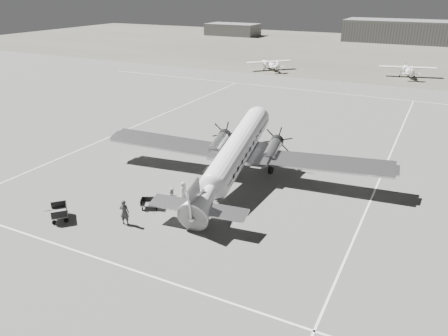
# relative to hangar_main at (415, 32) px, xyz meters

# --- Properties ---
(ground) EXTENTS (260.00, 260.00, 0.00)m
(ground) POSITION_rel_hangar_main_xyz_m (-5.00, -120.00, -3.30)
(ground) COLOR #62625F
(ground) RESTS_ON ground
(taxi_line_near) EXTENTS (60.00, 0.15, 0.01)m
(taxi_line_near) POSITION_rel_hangar_main_xyz_m (-5.00, -134.00, -3.29)
(taxi_line_near) COLOR white
(taxi_line_near) RESTS_ON ground
(taxi_line_right) EXTENTS (0.15, 80.00, 0.01)m
(taxi_line_right) POSITION_rel_hangar_main_xyz_m (7.00, -120.00, -3.29)
(taxi_line_right) COLOR white
(taxi_line_right) RESTS_ON ground
(taxi_line_left) EXTENTS (0.15, 60.00, 0.01)m
(taxi_line_left) POSITION_rel_hangar_main_xyz_m (-23.00, -110.00, -3.29)
(taxi_line_left) COLOR white
(taxi_line_left) RESTS_ON ground
(taxi_line_horizon) EXTENTS (90.00, 0.15, 0.01)m
(taxi_line_horizon) POSITION_rel_hangar_main_xyz_m (-5.00, -80.00, -3.29)
(taxi_line_horizon) COLOR white
(taxi_line_horizon) RESTS_ON ground
(grass_infield) EXTENTS (260.00, 90.00, 0.01)m
(grass_infield) POSITION_rel_hangar_main_xyz_m (-5.00, -25.00, -3.30)
(grass_infield) COLOR #5C5A4D
(grass_infield) RESTS_ON ground
(hangar_main) EXTENTS (42.00, 14.00, 6.60)m
(hangar_main) POSITION_rel_hangar_main_xyz_m (0.00, 0.00, 0.00)
(hangar_main) COLOR slate
(hangar_main) RESTS_ON ground
(shed_secondary) EXTENTS (18.00, 10.00, 4.00)m
(shed_secondary) POSITION_rel_hangar_main_xyz_m (-60.00, -5.00, -1.30)
(shed_secondary) COLOR slate
(shed_secondary) RESTS_ON ground
(dc3_airliner) EXTENTS (29.05, 21.77, 5.16)m
(dc3_airliner) POSITION_rel_hangar_main_xyz_m (-4.47, -119.51, -0.72)
(dc3_airliner) COLOR #AEAEB0
(dc3_airliner) RESTS_ON ground
(light_plane_left) EXTENTS (12.57, 12.55, 2.04)m
(light_plane_left) POSITION_rel_hangar_main_xyz_m (-22.43, -64.84, -2.28)
(light_plane_left) COLOR white
(light_plane_left) RESTS_ON ground
(light_plane_right) EXTENTS (12.27, 10.82, 2.18)m
(light_plane_right) POSITION_rel_hangar_main_xyz_m (4.08, -60.03, -2.21)
(light_plane_right) COLOR white
(light_plane_right) RESTS_ON ground
(baggage_cart_near) EXTENTS (1.77, 1.58, 0.82)m
(baggage_cart_near) POSITION_rel_hangar_main_xyz_m (-8.33, -126.82, -2.89)
(baggage_cart_near) COLOR slate
(baggage_cart_near) RESTS_ON ground
(baggage_cart_far) EXTENTS (2.30, 2.27, 1.07)m
(baggage_cart_far) POSITION_rel_hangar_main_xyz_m (-13.38, -131.29, -2.76)
(baggage_cart_far) COLOR slate
(baggage_cart_far) RESTS_ON ground
(ground_crew) EXTENTS (0.82, 0.66, 1.95)m
(ground_crew) POSITION_rel_hangar_main_xyz_m (-8.50, -129.67, -2.33)
(ground_crew) COLOR #2F2F2F
(ground_crew) RESTS_ON ground
(ramp_agent) EXTENTS (0.91, 1.01, 1.68)m
(ramp_agent) POSITION_rel_hangar_main_xyz_m (-6.83, -125.82, -2.46)
(ramp_agent) COLOR silver
(ramp_agent) RESTS_ON ground
(passenger) EXTENTS (0.54, 0.79, 1.55)m
(passenger) POSITION_rel_hangar_main_xyz_m (-6.83, -124.25, -2.53)
(passenger) COLOR #B5B5B3
(passenger) RESTS_ON ground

